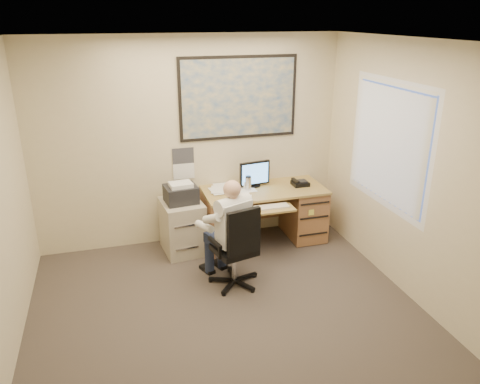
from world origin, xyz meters
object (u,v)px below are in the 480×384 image
object	(u,v)px
person	(233,233)
desk	(287,208)
filing_cabinet	(182,222)
office_chair	(234,263)

from	to	relation	value
person	desk	bearing A→B (deg)	20.74
filing_cabinet	office_chair	world-z (taller)	office_chair
office_chair	person	world-z (taller)	person
desk	filing_cabinet	distance (m)	1.44
desk	filing_cabinet	bearing A→B (deg)	-179.79
office_chair	filing_cabinet	bearing A→B (deg)	98.45
filing_cabinet	office_chair	size ratio (longest dim) A/B	0.95
office_chair	person	bearing A→B (deg)	67.57
office_chair	desk	bearing A→B (deg)	30.76
desk	office_chair	xyz separation A→B (m)	(-1.02, -1.01, -0.15)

